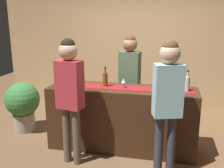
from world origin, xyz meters
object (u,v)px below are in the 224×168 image
(wine_bottle_amber, at_px, (105,79))
(customer_sipping, at_px, (168,95))
(wine_glass_near_customer, at_px, (124,81))
(potted_plant_tall, at_px, (23,103))
(wine_bottle_green, at_px, (63,78))
(wine_bottle_clear, at_px, (187,84))
(bartender, at_px, (130,74))
(wine_glass_mid_counter, at_px, (164,82))
(customer_browsing, at_px, (70,89))

(wine_bottle_amber, height_order, customer_sipping, customer_sipping)
(wine_glass_near_customer, bearing_deg, potted_plant_tall, 171.97)
(wine_bottle_green, relative_size, customer_sipping, 0.17)
(wine_bottle_clear, distance_m, potted_plant_tall, 2.83)
(bartender, distance_m, customer_sipping, 1.34)
(bartender, bearing_deg, customer_sipping, 129.19)
(wine_glass_near_customer, bearing_deg, customer_sipping, -42.90)
(wine_bottle_amber, height_order, potted_plant_tall, wine_bottle_amber)
(wine_bottle_green, bearing_deg, bartender, 33.85)
(wine_glass_mid_counter, xyz_separation_m, customer_browsing, (-1.20, -0.63, 0.00))
(wine_bottle_clear, distance_m, bartender, 1.07)
(wine_bottle_amber, xyz_separation_m, wine_glass_mid_counter, (0.87, 0.04, -0.01))
(wine_bottle_amber, bearing_deg, customer_sipping, -33.82)
(wine_bottle_green, relative_size, potted_plant_tall, 0.34)
(wine_bottle_clear, distance_m, customer_sipping, 0.66)
(wine_bottle_amber, distance_m, wine_glass_mid_counter, 0.87)
(bartender, xyz_separation_m, customer_sipping, (0.64, -1.18, 0.02))
(wine_bottle_amber, relative_size, wine_bottle_green, 1.00)
(wine_glass_near_customer, relative_size, potted_plant_tall, 0.16)
(wine_bottle_clear, height_order, customer_browsing, customer_browsing)
(wine_bottle_amber, height_order, bartender, bartender)
(wine_bottle_amber, relative_size, wine_glass_mid_counter, 2.10)
(customer_browsing, bearing_deg, wine_bottle_green, 131.98)
(wine_bottle_clear, xyz_separation_m, wine_glass_mid_counter, (-0.32, 0.05, -0.01))
(wine_bottle_green, bearing_deg, potted_plant_tall, 161.54)
(customer_sipping, height_order, customer_browsing, customer_sipping)
(wine_bottle_amber, distance_m, customer_sipping, 1.12)
(customer_browsing, distance_m, potted_plant_tall, 1.59)
(wine_bottle_green, bearing_deg, wine_glass_near_customer, 2.89)
(wine_bottle_green, height_order, customer_sipping, customer_sipping)
(potted_plant_tall, bearing_deg, customer_browsing, -33.91)
(wine_bottle_amber, xyz_separation_m, bartender, (0.29, 0.56, -0.02))
(wine_bottle_clear, xyz_separation_m, wine_glass_near_customer, (-0.91, -0.01, -0.01))
(wine_bottle_green, xyz_separation_m, wine_glass_mid_counter, (1.51, 0.11, -0.01))
(wine_bottle_clear, bearing_deg, wine_bottle_green, -178.29)
(wine_glass_mid_counter, height_order, bartender, bartender)
(wine_glass_near_customer, bearing_deg, wine_bottle_green, -177.11)
(wine_glass_mid_counter, distance_m, potted_plant_tall, 2.51)
(wine_bottle_clear, height_order, wine_bottle_green, same)
(wine_bottle_amber, relative_size, wine_bottle_clear, 1.00)
(bartender, height_order, customer_sipping, customer_sipping)
(wine_bottle_green, distance_m, wine_glass_near_customer, 0.93)
(wine_bottle_amber, height_order, customer_browsing, customer_browsing)
(wine_glass_mid_counter, distance_m, customer_browsing, 1.36)
(wine_bottle_clear, distance_m, wine_glass_mid_counter, 0.33)
(wine_bottle_amber, distance_m, wine_bottle_clear, 1.19)
(wine_bottle_clear, relative_size, potted_plant_tall, 0.34)
(bartender, bearing_deg, wine_bottle_amber, 73.45)
(wine_bottle_amber, relative_size, bartender, 0.18)
(wine_glass_near_customer, height_order, customer_browsing, customer_browsing)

